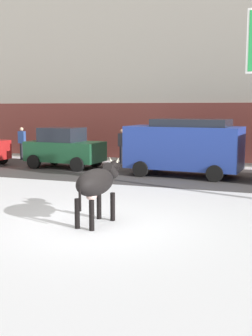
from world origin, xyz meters
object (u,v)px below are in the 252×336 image
object	(u,v)px
pedestrian_near_billboard	(22,143)
pedestrian_by_cars	(122,146)
car_blue_van	(184,146)
car_darkgreen_hatchback	(64,148)
cow_black	(97,183)

from	to	relation	value
pedestrian_near_billboard	pedestrian_by_cars	size ratio (longest dim) A/B	1.00
car_blue_van	pedestrian_near_billboard	distance (m)	9.78
car_darkgreen_hatchback	pedestrian_by_cars	distance (m)	2.94
car_blue_van	pedestrian_near_billboard	world-z (taller)	car_blue_van
car_darkgreen_hatchback	pedestrian_by_cars	bearing A→B (deg)	45.53
car_darkgreen_hatchback	car_blue_van	distance (m)	5.77
cow_black	car_darkgreen_hatchback	xyz separation A→B (m)	(-5.39, 8.46, -0.07)
car_darkgreen_hatchback	cow_black	bearing A→B (deg)	-57.48
pedestrian_near_billboard	pedestrian_by_cars	world-z (taller)	same
cow_black	car_blue_van	world-z (taller)	car_blue_van
car_darkgreen_hatchback	pedestrian_near_billboard	size ratio (longest dim) A/B	2.08
car_blue_van	pedestrian_near_billboard	bearing A→B (deg)	164.57
pedestrian_near_billboard	pedestrian_by_cars	xyz separation A→B (m)	(5.74, 0.00, 0.00)
car_blue_van	cow_black	bearing A→B (deg)	-92.53
cow_black	pedestrian_near_billboard	distance (m)	13.91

